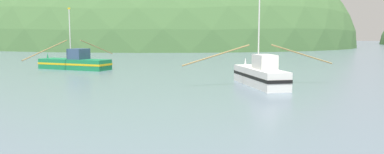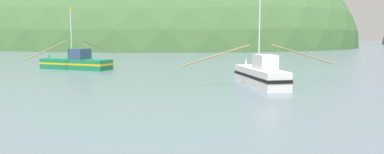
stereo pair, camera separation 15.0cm
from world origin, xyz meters
name	(u,v)px [view 2 (the right image)]	position (x,y,z in m)	size (l,w,h in m)	color
hill_far_right	(34,42)	(-157.28, 198.79, 0.00)	(85.52, 68.42, 65.34)	#2D562D
hill_mid_right	(148,45)	(-53.47, 144.52, 0.00)	(161.69, 129.35, 85.45)	#47703D
hill_mid_left	(182,41)	(-70.95, 239.60, 0.00)	(165.70, 132.56, 67.94)	#386633
fishing_boat_white	(261,75)	(6.25, 33.51, 0.93)	(11.84, 8.20, 7.67)	white
fishing_boat_green	(76,63)	(-17.58, 41.94, 0.83)	(9.76, 15.92, 7.63)	#197A47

